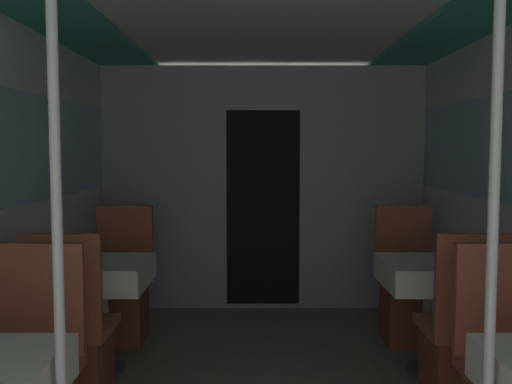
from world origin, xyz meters
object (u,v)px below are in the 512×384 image
(dining_table_right_1, at_px, (431,279))
(chair_right_near_1, at_px, (461,355))
(chair_left_far_1, at_px, (120,301))
(support_pole_right_0, at_px, (490,255))
(support_pole_left_0, at_px, (56,255))
(dining_table_left_1, at_px, (98,279))
(chair_right_far_1, at_px, (406,301))
(chair_left_near_1, at_px, (71,355))

(dining_table_right_1, bearing_deg, chair_right_near_1, -90.00)
(chair_left_far_1, height_order, dining_table_right_1, chair_left_far_1)
(support_pole_right_0, height_order, chair_right_near_1, support_pole_right_0)
(support_pole_left_0, xyz_separation_m, dining_table_left_1, (-0.34, 1.71, -0.47))
(dining_table_left_1, bearing_deg, chair_right_near_1, -14.70)
(support_pole_left_0, relative_size, dining_table_left_1, 3.01)
(support_pole_left_0, bearing_deg, support_pole_right_0, 0.00)
(dining_table_left_1, relative_size, chair_left_far_1, 0.72)
(chair_right_near_1, xyz_separation_m, chair_right_far_1, (0.00, 1.10, 0.00))
(chair_left_far_1, height_order, support_pole_right_0, support_pole_right_0)
(support_pole_left_0, xyz_separation_m, chair_left_far_1, (-0.34, 2.26, -0.76))
(chair_left_near_1, height_order, chair_left_far_1, same)
(support_pole_left_0, xyz_separation_m, support_pole_right_0, (1.41, 0.00, 0.00))
(dining_table_right_1, bearing_deg, chair_left_far_1, 165.30)
(support_pole_left_0, bearing_deg, dining_table_left_1, 101.35)
(chair_left_near_1, xyz_separation_m, support_pole_right_0, (1.76, -1.16, 0.76))
(support_pole_right_0, xyz_separation_m, dining_table_right_1, (0.34, 1.71, -0.47))
(chair_left_far_1, bearing_deg, chair_left_near_1, 90.00)
(chair_left_near_1, xyz_separation_m, chair_right_near_1, (2.10, 0.00, 0.00))
(dining_table_left_1, height_order, chair_left_near_1, chair_left_near_1)
(dining_table_right_1, bearing_deg, chair_left_near_1, -165.30)
(chair_right_near_1, bearing_deg, chair_left_far_1, 152.32)
(chair_left_near_1, xyz_separation_m, chair_left_far_1, (0.00, 1.10, 0.00))
(chair_right_near_1, bearing_deg, support_pole_right_0, -106.48)
(chair_right_near_1, bearing_deg, dining_table_left_1, 165.30)
(chair_left_near_1, bearing_deg, support_pole_left_0, -73.52)
(chair_left_far_1, relative_size, support_pole_right_0, 0.46)
(chair_right_far_1, bearing_deg, support_pole_left_0, 52.20)
(support_pole_right_0, relative_size, dining_table_right_1, 3.01)
(dining_table_right_1, bearing_deg, chair_right_far_1, 90.00)
(chair_left_far_1, height_order, chair_right_near_1, same)
(support_pole_left_0, relative_size, chair_left_far_1, 2.16)
(dining_table_right_1, bearing_deg, support_pole_left_0, -135.71)
(chair_left_near_1, distance_m, chair_right_near_1, 2.10)
(support_pole_right_0, xyz_separation_m, chair_right_far_1, (0.34, 2.26, -0.76))
(chair_left_far_1, bearing_deg, support_pole_right_0, 127.80)
(chair_left_far_1, bearing_deg, chair_right_near_1, 152.32)
(chair_right_far_1, bearing_deg, support_pole_right_0, 81.36)
(support_pole_left_0, xyz_separation_m, chair_right_near_1, (1.76, 1.16, -0.76))
(support_pole_left_0, distance_m, support_pole_right_0, 1.41)
(dining_table_left_1, relative_size, dining_table_right_1, 1.00)
(support_pole_right_0, xyz_separation_m, chair_right_near_1, (0.34, 1.16, -0.76))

